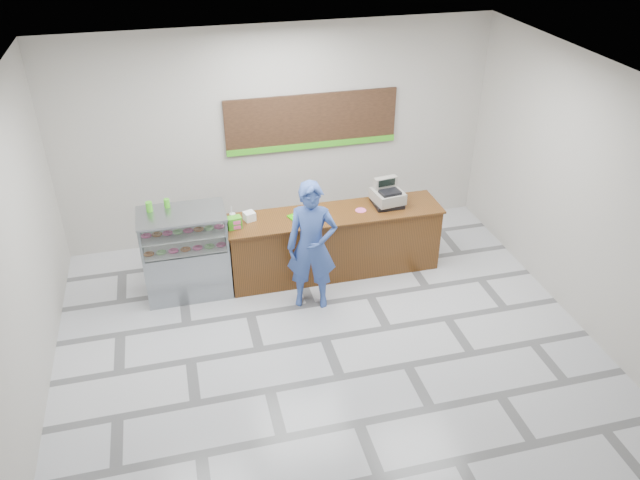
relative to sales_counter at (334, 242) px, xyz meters
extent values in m
plane|color=#BBBBC0|center=(-0.55, -1.55, -0.52)|extent=(7.00, 7.00, 0.00)
plane|color=#BCB7AD|center=(-0.55, 1.45, 1.23)|extent=(7.00, 0.00, 7.00)
plane|color=silver|center=(-0.55, -1.55, 2.98)|extent=(7.00, 7.00, 0.00)
cube|color=#623312|center=(0.00, 0.00, -0.02)|extent=(3.20, 0.70, 1.00)
cube|color=#623312|center=(0.00, 0.00, 0.50)|extent=(3.26, 0.76, 0.03)
cube|color=gray|center=(-2.22, 0.00, -0.12)|extent=(1.20, 0.70, 0.80)
cube|color=white|center=(-2.22, 0.00, 0.53)|extent=(1.20, 0.70, 0.50)
cube|color=gray|center=(-2.22, 0.00, 0.80)|extent=(1.22, 0.72, 0.03)
cube|color=silver|center=(-2.22, 0.00, 0.30)|extent=(1.14, 0.64, 0.02)
cube|color=silver|center=(-2.22, 0.00, 0.54)|extent=(1.14, 0.64, 0.02)
torus|color=#AE622E|center=(-2.72, -0.10, 0.34)|extent=(0.15, 0.15, 0.05)
torus|color=#98E681|center=(-2.55, -0.10, 0.34)|extent=(0.15, 0.15, 0.05)
torus|color=#FF5BA5|center=(-2.39, -0.10, 0.34)|extent=(0.15, 0.15, 0.05)
torus|color=#AE622E|center=(-2.22, -0.10, 0.34)|extent=(0.15, 0.15, 0.05)
torus|color=#FF5BA5|center=(-2.05, -0.10, 0.34)|extent=(0.15, 0.15, 0.05)
torus|color=#98E681|center=(-1.89, -0.10, 0.34)|extent=(0.15, 0.15, 0.05)
torus|color=#FF5BA5|center=(-1.72, -0.10, 0.34)|extent=(0.15, 0.15, 0.05)
torus|color=#FF5BA5|center=(-2.72, 0.05, 0.58)|extent=(0.15, 0.15, 0.05)
torus|color=#AE622E|center=(-2.58, 0.05, 0.58)|extent=(0.15, 0.15, 0.05)
torus|color=#FF5BA5|center=(-2.43, 0.05, 0.58)|extent=(0.15, 0.15, 0.05)
torus|color=#98E681|center=(-2.29, 0.05, 0.58)|extent=(0.15, 0.15, 0.05)
torus|color=#FF5BA5|center=(-2.15, 0.05, 0.58)|extent=(0.15, 0.15, 0.05)
torus|color=#AE622E|center=(-2.01, 0.05, 0.58)|extent=(0.15, 0.15, 0.05)
torus|color=#98E681|center=(-1.86, 0.05, 0.58)|extent=(0.15, 0.15, 0.05)
torus|color=#FF5BA5|center=(-1.72, 0.05, 0.58)|extent=(0.15, 0.15, 0.05)
cube|color=black|center=(0.00, 1.41, 1.43)|extent=(2.80, 0.05, 0.90)
cube|color=green|center=(0.00, 1.38, 1.03)|extent=(2.80, 0.02, 0.10)
cube|color=black|center=(0.85, 0.06, 0.55)|extent=(0.42, 0.42, 0.06)
cube|color=gray|center=(0.85, 0.06, 0.66)|extent=(0.48, 0.50, 0.17)
cube|color=black|center=(0.85, -0.03, 0.77)|extent=(0.32, 0.25, 0.04)
cube|color=gray|center=(0.85, 0.18, 0.83)|extent=(0.37, 0.15, 0.17)
cube|color=black|center=(0.85, 0.13, 0.85)|extent=(0.27, 0.05, 0.11)
cube|color=black|center=(0.78, -0.05, 0.53)|extent=(0.12, 0.18, 0.04)
cube|color=#2ACA00|center=(-0.49, 0.00, 0.52)|extent=(0.45, 0.38, 0.02)
cube|color=white|center=(-0.47, 0.00, 0.53)|extent=(0.32, 0.27, 0.00)
cube|color=white|center=(-1.26, 0.10, 0.58)|extent=(0.19, 0.19, 0.13)
cylinder|color=silver|center=(-1.50, 0.12, 0.58)|extent=(0.09, 0.09, 0.13)
cube|color=green|center=(-1.50, -0.08, 0.60)|extent=(0.22, 0.16, 0.18)
cylinder|color=#FF5BA5|center=(0.40, -0.02, 0.52)|extent=(0.17, 0.17, 0.00)
cylinder|color=green|center=(-2.63, 0.16, 0.88)|extent=(0.09, 0.09, 0.14)
cylinder|color=green|center=(-2.39, 0.22, 0.88)|extent=(0.08, 0.08, 0.13)
imported|color=#3652A1|center=(-0.52, -0.72, 0.44)|extent=(0.80, 0.63, 1.92)
camera|label=1|loc=(-2.21, -7.82, 4.98)|focal=35.00mm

